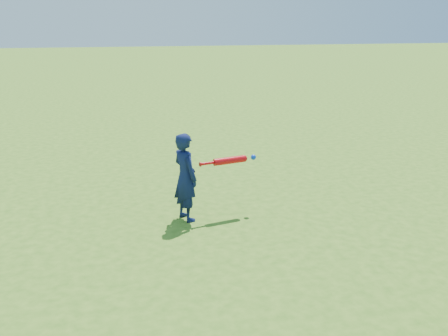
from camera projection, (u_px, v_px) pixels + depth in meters
name	position (u px, v px, depth m)	size (l,w,h in m)	color
ground	(143.00, 230.00, 5.62)	(80.00, 80.00, 0.00)	#3D6C19
child	(185.00, 177.00, 5.79)	(0.38, 0.25, 1.05)	#0E1743
bat_swing	(232.00, 160.00, 5.95)	(0.73, 0.22, 0.08)	red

